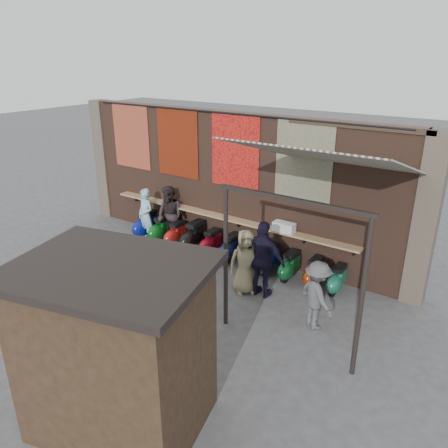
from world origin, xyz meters
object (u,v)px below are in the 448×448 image
Objects in this scene: shelf_box at (284,227)px; scooter_stool_7 at (269,259)px; shopper_tan at (245,262)px; market_stall at (118,352)px; scooter_stool_0 at (147,224)px; scooter_stool_10 at (337,279)px; scooter_stool_9 at (314,272)px; scooter_stool_8 at (290,266)px; diner_left at (146,215)px; scooter_stool_3 at (194,236)px; scooter_stool_4 at (211,243)px; diner_right at (170,215)px; scooter_stool_1 at (162,229)px; shopper_navy at (263,260)px; scooter_stool_6 at (251,254)px; shopper_grey at (317,295)px; scooter_stool_5 at (231,248)px; scooter_stool_2 at (176,234)px.

shelf_box reaches higher than scooter_stool_7.
market_stall is at bearing -127.41° from shopper_tan.
scooter_stool_0 is 1.20× the size of scooter_stool_10.
scooter_stool_8 is at bearing -174.55° from scooter_stool_9.
scooter_stool_9 is at bearing 5.45° from scooter_stool_8.
scooter_stool_9 is 5.43m from diner_left.
scooter_stool_4 is at bearing -2.87° from scooter_stool_3.
scooter_stool_1 is at bearing -166.18° from diner_right.
shopper_navy reaches higher than scooter_stool_0.
diner_right reaches higher than scooter_stool_6.
scooter_stool_3 is 0.58× the size of shopper_grey.
scooter_stool_9 is (5.02, 0.09, -0.04)m from scooter_stool_1.
scooter_stool_5 is at bearing 93.59° from market_stall.
shopper_tan reaches higher than scooter_stool_5.
scooter_stool_5 is at bearing -34.95° from shopper_navy.
shopper_grey is at bearing -15.35° from scooter_stool_1.
diner_left reaches higher than scooter_stool_8.
shopper_grey is at bearing -38.97° from scooter_stool_7.
scooter_stool_2 is 1.06× the size of scooter_stool_10.
scooter_stool_1 is at bearing -15.18° from shopper_navy.
scooter_stool_8 is 1.08× the size of scooter_stool_10.
scooter_stool_8 is (1.84, -0.02, -0.02)m from scooter_stool_5.
shopper_grey is (1.40, -1.61, 0.40)m from scooter_stool_8.
scooter_stool_3 is at bearing -179.91° from scooter_stool_10.
scooter_stool_10 is (1.63, -0.26, -0.91)m from shelf_box.
scooter_stool_0 is 3.16m from scooter_stool_5.
market_stall reaches higher than scooter_stool_9.
diner_right reaches higher than scooter_stool_1.
shopper_tan is at bearing -20.44° from scooter_stool_2.
scooter_stool_8 is 4.08m from diner_right.
shopper_navy is 1.17× the size of shopper_tan.
shopper_navy is at bearing -25.89° from scooter_stool_4.
diner_left reaches higher than scooter_stool_5.
scooter_stool_3 is 1.31m from scooter_stool_5.
scooter_stool_4 is 0.48× the size of shopper_tan.
diner_right is at bearing -179.22° from scooter_stool_6.
market_stall is (4.32, -5.68, 0.93)m from scooter_stool_1.
scooter_stool_5 is (0.67, 0.00, 0.01)m from scooter_stool_4.
scooter_stool_6 is 0.97× the size of scooter_stool_7.
scooter_stool_0 is 6.59m from shopper_grey.
scooter_stool_9 is 0.28× the size of market_stall.
scooter_stool_3 is 3.79m from scooter_stool_9.
shopper_tan is (4.39, -1.17, 0.40)m from scooter_stool_0.
scooter_stool_10 is (2.45, -0.00, -0.03)m from scooter_stool_6.
shopper_navy reaches higher than shopper_tan.
shelf_box is 0.30× the size of shopper_navy.
scooter_stool_10 is 1.94m from shopper_navy.
scooter_stool_3 reaches higher than scooter_stool_4.
scooter_stool_6 is at bearing 87.59° from market_stall.
scooter_stool_3 is 4.85m from shopper_grey.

